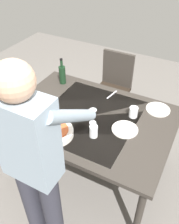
# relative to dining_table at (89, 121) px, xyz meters

# --- Properties ---
(ground_plane) EXTENTS (6.00, 6.00, 0.00)m
(ground_plane) POSITION_rel_dining_table_xyz_m (0.00, 0.00, -0.67)
(ground_plane) COLOR #66605B
(dining_table) EXTENTS (1.54, 1.10, 0.74)m
(dining_table) POSITION_rel_dining_table_xyz_m (0.00, 0.00, 0.00)
(dining_table) COLOR #332D28
(dining_table) RESTS_ON ground_plane
(chair_near) EXTENTS (0.40, 0.40, 0.91)m
(chair_near) POSITION_rel_dining_table_xyz_m (0.14, -0.93, -0.14)
(chair_near) COLOR black
(chair_near) RESTS_ON ground_plane
(person_server) EXTENTS (0.42, 0.61, 1.69)m
(person_server) POSITION_rel_dining_table_xyz_m (-0.03, 0.81, 0.29)
(person_server) COLOR #2D2D38
(person_server) RESTS_ON ground_plane
(wine_bottle) EXTENTS (0.07, 0.07, 0.30)m
(wine_bottle) POSITION_rel_dining_table_xyz_m (0.54, -0.38, 0.18)
(wine_bottle) COLOR black
(wine_bottle) RESTS_ON dining_table
(wine_glass_left) EXTENTS (0.07, 0.07, 0.15)m
(wine_glass_left) POSITION_rel_dining_table_xyz_m (-0.07, 0.07, 0.17)
(wine_glass_left) COLOR white
(wine_glass_left) RESTS_ON dining_table
(water_cup_near_left) EXTENTS (0.08, 0.08, 0.10)m
(water_cup_near_left) POSITION_rel_dining_table_xyz_m (-0.36, -0.19, 0.11)
(water_cup_near_left) COLOR silver
(water_cup_near_left) RESTS_ON dining_table
(water_cup_near_right) EXTENTS (0.07, 0.07, 0.09)m
(water_cup_near_right) POSITION_rel_dining_table_xyz_m (0.57, 0.03, 0.11)
(water_cup_near_right) COLOR silver
(water_cup_near_right) RESTS_ON dining_table
(water_cup_far_left) EXTENTS (0.07, 0.07, 0.11)m
(water_cup_far_left) POSITION_rel_dining_table_xyz_m (-0.15, 0.22, 0.12)
(water_cup_far_left) COLOR silver
(water_cup_far_left) RESTS_ON dining_table
(serving_bowl_pasta) EXTENTS (0.30, 0.30, 0.07)m
(serving_bowl_pasta) POSITION_rel_dining_table_xyz_m (0.13, 0.36, 0.10)
(serving_bowl_pasta) COLOR silver
(serving_bowl_pasta) RESTS_ON dining_table
(dinner_plate_near) EXTENTS (0.23, 0.23, 0.01)m
(dinner_plate_near) POSITION_rel_dining_table_xyz_m (-0.36, 0.02, 0.07)
(dinner_plate_near) COLOR silver
(dinner_plate_near) RESTS_ON dining_table
(dinner_plate_far) EXTENTS (0.23, 0.23, 0.01)m
(dinner_plate_far) POSITION_rel_dining_table_xyz_m (-0.54, -0.39, 0.07)
(dinner_plate_far) COLOR silver
(dinner_plate_far) RESTS_ON dining_table
(table_fork) EXTENTS (0.04, 0.18, 0.00)m
(table_fork) POSITION_rel_dining_table_xyz_m (-0.04, -0.42, 0.07)
(table_fork) COLOR silver
(table_fork) RESTS_ON dining_table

